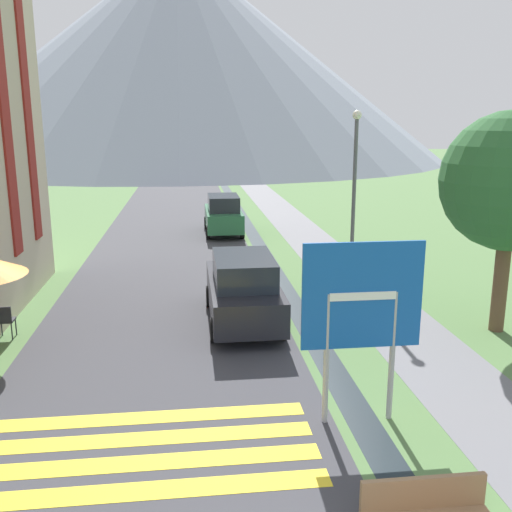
{
  "coord_description": "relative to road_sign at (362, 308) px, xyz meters",
  "views": [
    {
      "loc": [
        -1.76,
        -3.94,
        5.17
      ],
      "look_at": [
        -0.09,
        10.0,
        1.84
      ],
      "focal_mm": 40.0,
      "sensor_mm": 36.0,
      "label": 1
    }
  ],
  "objects": [
    {
      "name": "streetlamp",
      "position": [
        2.27,
        8.34,
        1.14
      ],
      "size": [
        0.28,
        0.28,
        5.49
      ],
      "color": "#515156",
      "rests_on": "ground_plane"
    },
    {
      "name": "road",
      "position": [
        -3.61,
        25.06,
        -2.09
      ],
      "size": [
        6.4,
        60.0,
        0.01
      ],
      "color": "#38383D",
      "rests_on": "ground_plane"
    },
    {
      "name": "road_sign",
      "position": [
        0.0,
        0.0,
        0.0
      ],
      "size": [
        2.08,
        0.11,
        3.24
      ],
      "color": "#9E9EA3",
      "rests_on": "ground_plane"
    },
    {
      "name": "mountain_distant",
      "position": [
        -3.51,
        72.59,
        11.69
      ],
      "size": [
        70.35,
        70.35,
        27.56
      ],
      "color": "gray",
      "rests_on": "ground_plane"
    },
    {
      "name": "tree_by_path",
      "position": [
        4.8,
        3.93,
        1.66
      ],
      "size": [
        3.35,
        3.35,
        5.45
      ],
      "color": "brown",
      "rests_on": "ground_plane"
    },
    {
      "name": "footpath",
      "position": [
        2.49,
        25.06,
        -2.09
      ],
      "size": [
        2.2,
        60.0,
        0.01
      ],
      "color": "slate",
      "rests_on": "ground_plane"
    },
    {
      "name": "parked_car_near",
      "position": [
        -1.51,
        5.29,
        -1.18
      ],
      "size": [
        1.84,
        4.38,
        1.82
      ],
      "color": "black",
      "rests_on": "ground_plane"
    },
    {
      "name": "cafe_chair_far_left",
      "position": [
        -7.36,
        4.77,
        -1.58
      ],
      "size": [
        0.4,
        0.4,
        0.85
      ],
      "rotation": [
        0.0,
        0.0,
        0.43
      ],
      "color": "#232328",
      "rests_on": "ground_plane"
    },
    {
      "name": "ground_plane",
      "position": [
        -1.11,
        15.06,
        -2.09
      ],
      "size": [
        160.0,
        160.0,
        0.0
      ],
      "primitive_type": "plane",
      "color": "#517542"
    },
    {
      "name": "drainage_channel",
      "position": [
        0.09,
        25.06,
        -2.09
      ],
      "size": [
        0.6,
        60.0,
        0.0
      ],
      "color": "black",
      "rests_on": "ground_plane"
    },
    {
      "name": "crosswalk_marking",
      "position": [
        -3.61,
        -0.53,
        -2.09
      ],
      "size": [
        5.44,
        2.54,
        0.01
      ],
      "color": "yellow",
      "rests_on": "ground_plane"
    },
    {
      "name": "parked_car_far",
      "position": [
        -1.26,
        17.43,
        -1.18
      ],
      "size": [
        1.71,
        4.05,
        1.82
      ],
      "color": "#28663D",
      "rests_on": "ground_plane"
    }
  ]
}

